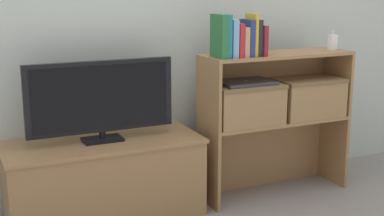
# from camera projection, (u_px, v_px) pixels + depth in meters

# --- Properties ---
(ground_plane) EXTENTS (16.00, 16.00, 0.00)m
(ground_plane) POSITION_uv_depth(u_px,v_px,m) (203.00, 216.00, 3.13)
(ground_plane) COLOR gray
(wall_back) EXTENTS (10.00, 0.05, 2.40)m
(wall_back) POSITION_uv_depth(u_px,v_px,m) (169.00, 5.00, 3.29)
(wall_back) COLOR #B2BCB2
(wall_back) RESTS_ON ground_plane
(tv_stand) EXTENTS (1.11, 0.48, 0.46)m
(tv_stand) POSITION_uv_depth(u_px,v_px,m) (104.00, 179.00, 3.06)
(tv_stand) COLOR olive
(tv_stand) RESTS_ON ground_plane
(tv) EXTENTS (0.83, 0.14, 0.45)m
(tv) POSITION_uv_depth(u_px,v_px,m) (101.00, 98.00, 2.96)
(tv) COLOR black
(tv) RESTS_ON tv_stand
(bookshelf_lower_tier) EXTENTS (0.97, 0.30, 0.49)m
(bookshelf_lower_tier) POSITION_uv_depth(u_px,v_px,m) (269.00, 144.00, 3.48)
(bookshelf_lower_tier) COLOR olive
(bookshelf_lower_tier) RESTS_ON ground_plane
(bookshelf_upper_tier) EXTENTS (0.97, 0.30, 0.42)m
(bookshelf_upper_tier) POSITION_uv_depth(u_px,v_px,m) (271.00, 75.00, 3.38)
(bookshelf_upper_tier) COLOR olive
(bookshelf_upper_tier) RESTS_ON bookshelf_lower_tier
(book_forest) EXTENTS (0.04, 0.15, 0.25)m
(book_forest) POSITION_uv_depth(u_px,v_px,m) (219.00, 36.00, 3.04)
(book_forest) COLOR #286638
(book_forest) RESTS_ON bookshelf_upper_tier
(book_teal) EXTENTS (0.03, 0.14, 0.25)m
(book_teal) POSITION_uv_depth(u_px,v_px,m) (225.00, 36.00, 3.06)
(book_teal) COLOR #1E7075
(book_teal) RESTS_ON bookshelf_upper_tier
(book_skyblue) EXTENTS (0.04, 0.14, 0.22)m
(book_skyblue) POSITION_uv_depth(u_px,v_px,m) (231.00, 38.00, 3.08)
(book_skyblue) COLOR #709ECC
(book_skyblue) RESTS_ON bookshelf_upper_tier
(book_crimson) EXTENTS (0.03, 0.14, 0.20)m
(book_crimson) POSITION_uv_depth(u_px,v_px,m) (237.00, 40.00, 3.10)
(book_crimson) COLOR #B22328
(book_crimson) RESTS_ON bookshelf_upper_tier
(book_tan) EXTENTS (0.03, 0.14, 0.17)m
(book_tan) POSITION_uv_depth(u_px,v_px,m) (242.00, 42.00, 3.11)
(book_tan) COLOR tan
(book_tan) RESTS_ON bookshelf_upper_tier
(book_navy) EXTENTS (0.03, 0.14, 0.21)m
(book_navy) POSITION_uv_depth(u_px,v_px,m) (247.00, 38.00, 3.12)
(book_navy) COLOR navy
(book_navy) RESTS_ON bookshelf_upper_tier
(book_mustard) EXTENTS (0.02, 0.13, 0.25)m
(book_mustard) POSITION_uv_depth(u_px,v_px,m) (252.00, 35.00, 3.13)
(book_mustard) COLOR gold
(book_mustard) RESTS_ON bookshelf_upper_tier
(book_charcoal) EXTENTS (0.03, 0.12, 0.21)m
(book_charcoal) POSITION_uv_depth(u_px,v_px,m) (255.00, 38.00, 3.15)
(book_charcoal) COLOR #232328
(book_charcoal) RESTS_ON bookshelf_upper_tier
(book_maroon) EXTENTS (0.03, 0.15, 0.18)m
(book_maroon) POSITION_uv_depth(u_px,v_px,m) (260.00, 40.00, 3.16)
(book_maroon) COLOR maroon
(book_maroon) RESTS_ON bookshelf_upper_tier
(baby_monitor) EXTENTS (0.05, 0.04, 0.12)m
(baby_monitor) POSITION_uv_depth(u_px,v_px,m) (333.00, 42.00, 3.45)
(baby_monitor) COLOR white
(baby_monitor) RESTS_ON bookshelf_upper_tier
(storage_basket_left) EXTENTS (0.44, 0.27, 0.25)m
(storage_basket_left) POSITION_uv_depth(u_px,v_px,m) (245.00, 102.00, 3.25)
(storage_basket_left) COLOR #937047
(storage_basket_left) RESTS_ON bookshelf_lower_tier
(storage_basket_right) EXTENTS (0.44, 0.27, 0.25)m
(storage_basket_right) POSITION_uv_depth(u_px,v_px,m) (307.00, 96.00, 3.44)
(storage_basket_right) COLOR #937047
(storage_basket_right) RESTS_ON bookshelf_lower_tier
(laptop) EXTENTS (0.33, 0.23, 0.02)m
(laptop) POSITION_uv_depth(u_px,v_px,m) (246.00, 82.00, 3.22)
(laptop) COLOR #2D2D33
(laptop) RESTS_ON storage_basket_left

